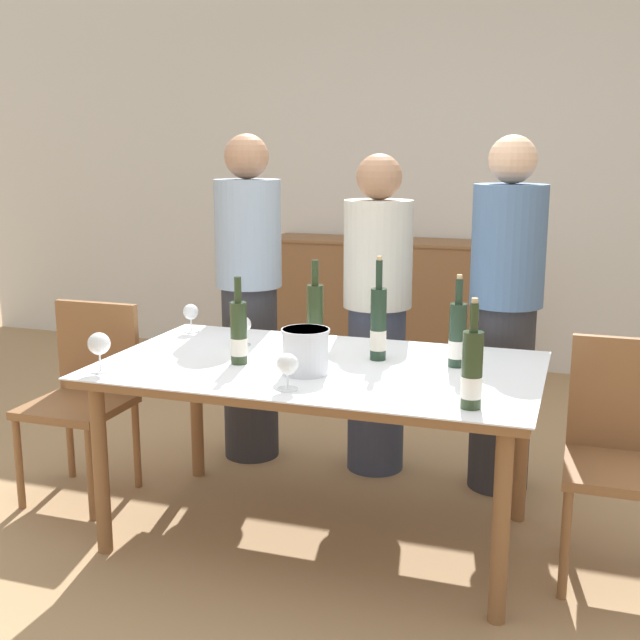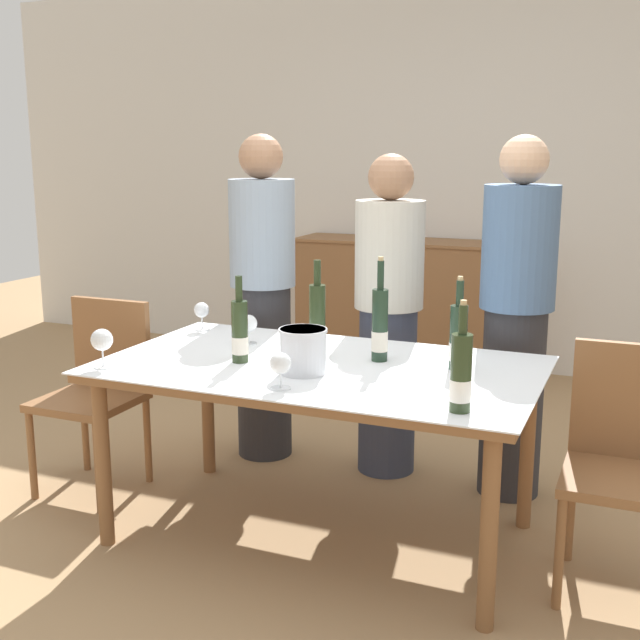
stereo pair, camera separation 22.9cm
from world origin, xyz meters
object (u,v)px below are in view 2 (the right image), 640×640
(sideboard_cabinet, at_px, (404,305))
(dining_table, at_px, (320,380))
(wine_bottle_1, at_px, (380,326))
(person_host, at_px, (263,299))
(wine_bottle_3, at_px, (240,332))
(person_guest_right, at_px, (516,320))
(wine_bottle_4, at_px, (461,374))
(person_guest_left, at_px, (388,317))
(wine_glass_1, at_px, (280,365))
(wine_bottle_0, at_px, (317,322))
(wine_glass_3, at_px, (249,324))
(ice_bucket, at_px, (303,350))
(chair_left_end, at_px, (99,381))
(wine_glass_2, at_px, (202,311))
(chair_right_end, at_px, (627,452))
(wine_bottle_2, at_px, (458,338))
(wine_glass_0, at_px, (102,341))

(sideboard_cabinet, relative_size, dining_table, 0.91)
(wine_bottle_1, xyz_separation_m, person_host, (-0.82, 0.59, -0.05))
(wine_bottle_3, height_order, person_guest_right, person_guest_right)
(wine_bottle_4, relative_size, person_host, 0.22)
(wine_bottle_3, bearing_deg, person_guest_left, 68.48)
(wine_bottle_3, distance_m, wine_glass_1, 0.41)
(wine_bottle_0, relative_size, wine_glass_3, 3.07)
(sideboard_cabinet, bearing_deg, wine_bottle_1, -75.31)
(wine_glass_1, height_order, person_host, person_host)
(ice_bucket, xyz_separation_m, wine_bottle_3, (-0.30, 0.05, 0.03))
(wine_glass_3, bearing_deg, chair_left_end, -171.61)
(wine_bottle_1, relative_size, wine_glass_1, 3.18)
(wine_glass_1, xyz_separation_m, wine_glass_2, (-0.75, 0.72, 0.00))
(wine_bottle_0, height_order, chair_right_end, wine_bottle_0)
(wine_bottle_3, relative_size, person_guest_left, 0.23)
(wine_glass_1, bearing_deg, dining_table, 89.76)
(chair_right_end, height_order, person_guest_left, person_guest_left)
(person_guest_left, bearing_deg, sideboard_cabinet, 104.63)
(wine_bottle_2, xyz_separation_m, wine_bottle_3, (-0.83, -0.23, -0.00))
(wine_glass_0, bearing_deg, sideboard_cabinet, 84.11)
(wine_glass_1, bearing_deg, person_host, 119.54)
(sideboard_cabinet, relative_size, wine_glass_0, 10.12)
(chair_left_end, distance_m, person_guest_left, 1.40)
(wine_bottle_3, relative_size, wine_bottle_4, 0.95)
(person_guest_right, bearing_deg, wine_glass_0, -141.66)
(sideboard_cabinet, height_order, person_guest_right, person_guest_right)
(wine_bottle_2, xyz_separation_m, person_guest_left, (-0.49, 0.63, -0.08))
(wine_glass_0, height_order, wine_glass_1, wine_glass_0)
(wine_bottle_1, xyz_separation_m, wine_glass_1, (-0.20, -0.51, -0.05))
(wine_glass_2, height_order, wine_glass_3, wine_glass_2)
(wine_glass_0, distance_m, person_guest_right, 1.79)
(chair_right_end, bearing_deg, wine_glass_0, -166.57)
(wine_bottle_1, xyz_separation_m, person_guest_right, (0.44, 0.59, -0.06))
(wine_bottle_3, distance_m, wine_bottle_4, 0.99)
(wine_glass_0, relative_size, person_guest_right, 0.09)
(wine_glass_0, xyz_separation_m, person_guest_right, (1.41, 1.11, -0.02))
(sideboard_cabinet, height_order, wine_bottle_3, wine_bottle_3)
(dining_table, bearing_deg, wine_glass_3, 155.34)
(dining_table, distance_m, wine_glass_3, 0.49)
(wine_bottle_2, xyz_separation_m, person_guest_right, (0.12, 0.60, -0.04))
(wine_glass_2, relative_size, person_host, 0.08)
(ice_bucket, distance_m, wine_bottle_0, 0.26)
(person_host, bearing_deg, chair_right_end, -20.11)
(wine_bottle_0, distance_m, wine_glass_2, 0.74)
(ice_bucket, xyz_separation_m, person_guest_right, (0.65, 0.88, -0.01))
(wine_bottle_3, xyz_separation_m, wine_bottle_4, (0.96, -0.27, 0.00))
(wine_bottle_1, height_order, person_guest_left, person_guest_left)
(dining_table, bearing_deg, wine_bottle_0, 117.92)
(person_guest_right, bearing_deg, person_host, -179.96)
(chair_left_end, bearing_deg, person_guest_left, 30.18)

